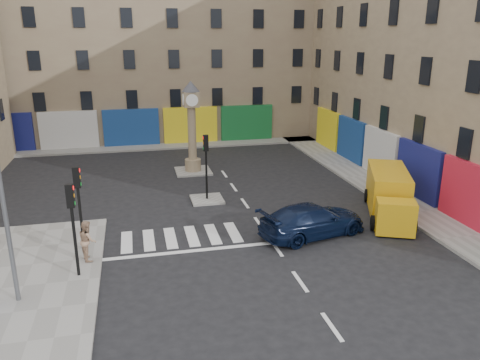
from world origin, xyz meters
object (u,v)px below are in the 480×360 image
object	(u,v)px
traffic_light_island	(206,157)
clock_pillar	(192,121)
traffic_light_left_near	(72,216)
navy_sedan	(313,220)
traffic_light_left_far	(78,195)
pedestrian_tan	(88,240)
yellow_van	(389,194)

from	to	relation	value
traffic_light_island	clock_pillar	distance (m)	6.07
traffic_light_left_near	navy_sedan	world-z (taller)	traffic_light_left_near
clock_pillar	navy_sedan	size ratio (longest dim) A/B	1.16
clock_pillar	traffic_light_left_near	bearing A→B (deg)	-114.55
clock_pillar	traffic_light_left_far	bearing A→B (deg)	-118.94
navy_sedan	pedestrian_tan	distance (m)	10.08
traffic_light_left_near	yellow_van	xyz separation A→B (m)	(15.27, 3.54, -1.50)
clock_pillar	pedestrian_tan	distance (m)	14.08
traffic_light_island	yellow_van	bearing A→B (deg)	-25.42
traffic_light_island	yellow_van	world-z (taller)	traffic_light_island
navy_sedan	traffic_light_left_far	bearing A→B (deg)	72.49
traffic_light_island	yellow_van	size ratio (longest dim) A/B	0.58
clock_pillar	yellow_van	size ratio (longest dim) A/B	0.95
yellow_van	traffic_light_island	bearing A→B (deg)	178.07
navy_sedan	yellow_van	bearing A→B (deg)	-85.24
traffic_light_left_far	clock_pillar	size ratio (longest dim) A/B	0.61
traffic_light_left_far	yellow_van	distance (m)	15.39
traffic_light_left_near	yellow_van	size ratio (longest dim) A/B	0.58
traffic_light_island	clock_pillar	xyz separation A→B (m)	(0.00, 6.00, 0.96)
traffic_light_left_near	traffic_light_left_far	distance (m)	2.40
traffic_light_island	yellow_van	distance (m)	10.04
traffic_light_island	traffic_light_left_far	bearing A→B (deg)	-139.40
traffic_light_left_near	traffic_light_island	world-z (taller)	traffic_light_left_near
traffic_light_left_near	clock_pillar	bearing A→B (deg)	65.45
clock_pillar	yellow_van	xyz separation A→B (m)	(8.97, -10.26, -2.43)
traffic_light_island	navy_sedan	size ratio (longest dim) A/B	0.70
clock_pillar	yellow_van	distance (m)	13.85
traffic_light_left_near	clock_pillar	world-z (taller)	clock_pillar
pedestrian_tan	navy_sedan	bearing A→B (deg)	-101.66
traffic_light_left_near	traffic_light_island	size ratio (longest dim) A/B	1.00
traffic_light_left_far	pedestrian_tan	world-z (taller)	traffic_light_left_far
traffic_light_left_near	traffic_light_left_far	size ratio (longest dim) A/B	1.00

